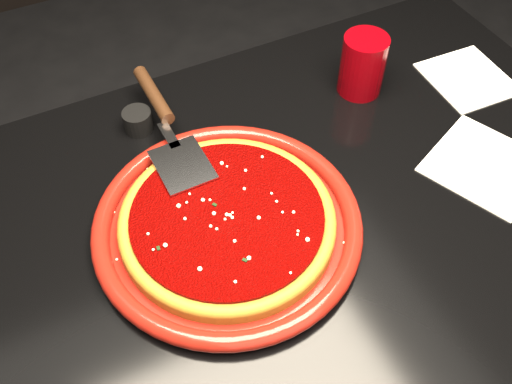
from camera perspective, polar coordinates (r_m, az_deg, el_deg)
table at (r=1.14m, az=1.55°, el=-14.94°), size 1.20×0.80×0.75m
plate at (r=0.81m, az=-2.86°, el=-3.22°), size 0.46×0.46×0.03m
pizza_crust at (r=0.80m, az=-2.88°, el=-3.04°), size 0.37×0.37×0.02m
pizza_crust_rim at (r=0.80m, az=-2.90°, el=-2.72°), size 0.37×0.37×0.02m
pizza_sauce at (r=0.79m, az=-2.91°, el=-2.49°), size 0.33×0.33×0.01m
parmesan_dusting at (r=0.79m, az=-2.93°, el=-2.16°), size 0.26×0.26×0.01m
basil_flecks at (r=0.79m, az=-2.93°, el=-2.20°), size 0.24×0.24×0.00m
pizza_server at (r=0.90m, az=-8.81°, el=6.67°), size 0.09×0.32×0.02m
cup at (r=1.01m, az=10.61°, el=12.39°), size 0.10×0.10×0.11m
napkin_a at (r=0.96m, az=21.92°, el=2.52°), size 0.21×0.21×0.00m
napkin_b at (r=1.11m, az=20.42°, el=10.60°), size 0.14×0.15×0.00m
ramekin at (r=0.96m, az=-11.74°, el=6.99°), size 0.05×0.05×0.04m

